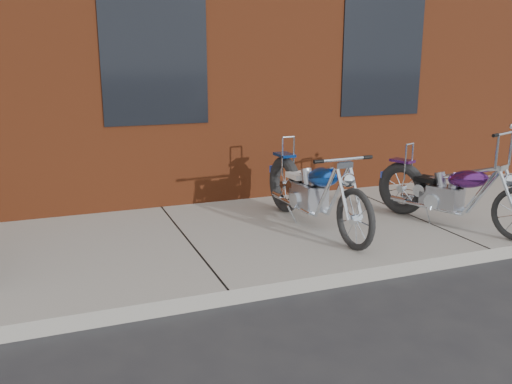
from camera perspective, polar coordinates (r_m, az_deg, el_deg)
name	(u,v)px	position (r m, az deg, el deg)	size (l,w,h in m)	color
ground	(229,306)	(4.99, -2.88, -11.88)	(120.00, 120.00, 0.00)	#303031
sidewalk	(188,246)	(6.30, -7.19, -5.63)	(22.00, 3.00, 0.15)	gray
chopper_purple	(451,195)	(7.05, 19.88, -0.25)	(0.90, 2.07, 1.23)	black
chopper_blue	(314,193)	(6.60, 6.08, -0.14)	(0.58, 2.36, 1.03)	black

